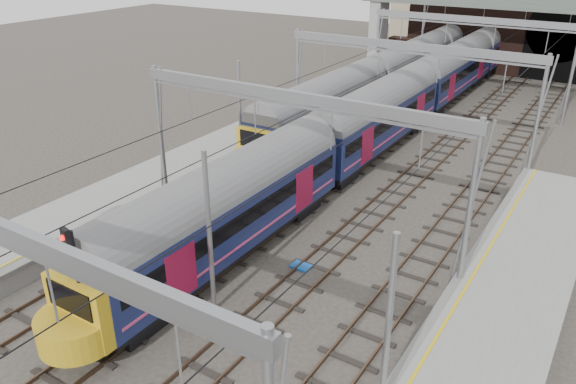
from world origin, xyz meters
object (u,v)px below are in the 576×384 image
Objects in this scene: train_second at (437,52)px; signal_near_left at (200,216)px; signal_near_centre at (78,282)px; train_main at (420,90)px.

train_second reaches higher than signal_near_left.
signal_near_left is 0.86× the size of signal_near_centre.
train_main is at bearing 103.09° from signal_near_centre.
signal_near_centre is (4.16, -49.55, 0.87)m from train_second.
train_second is (-4.00, 16.11, -0.02)m from train_main.
train_main is 12.28× the size of signal_near_centre.
train_second is 12.13× the size of signal_near_centre.
train_main is at bearing -76.06° from train_second.
train_main is 16.60m from train_second.
signal_near_left is at bearing -84.77° from train_second.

